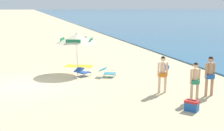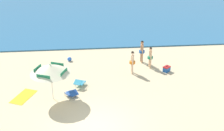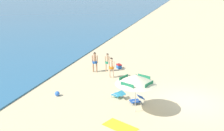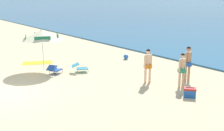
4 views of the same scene
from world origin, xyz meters
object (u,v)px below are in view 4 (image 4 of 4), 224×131
object	(u,v)px
beach_umbrella_striped_main	(42,35)
person_standing_near_shore	(182,68)
beach_towel	(38,63)
lounge_chair_beside_umbrella	(80,67)
person_standing_beside	(188,61)
beach_ball	(126,57)
person_wading_in	(148,63)
lounge_chair_under_umbrella	(54,69)
cooler_box	(190,92)

from	to	relation	value
beach_umbrella_striped_main	person_standing_near_shore	bearing A→B (deg)	29.27
beach_towel	lounge_chair_beside_umbrella	bearing A→B (deg)	16.22
person_standing_beside	beach_towel	bearing A→B (deg)	-151.85
person_standing_near_shore	beach_ball	size ratio (longest dim) A/B	4.90
beach_ball	beach_towel	size ratio (longest dim) A/B	0.18
lounge_chair_beside_umbrella	person_wading_in	world-z (taller)	person_wading_in
beach_umbrella_striped_main	lounge_chair_under_umbrella	world-z (taller)	beach_umbrella_striped_main
lounge_chair_under_umbrella	person_standing_near_shore	distance (m)	6.69
lounge_chair_beside_umbrella	beach_ball	distance (m)	4.10
person_standing_near_shore	cooler_box	size ratio (longest dim) A/B	2.66
lounge_chair_beside_umbrella	cooler_box	bearing A→B (deg)	14.47
cooler_box	beach_towel	size ratio (longest dim) A/B	0.34
person_standing_beside	cooler_box	bearing A→B (deg)	-49.01
person_wading_in	beach_towel	distance (m)	7.60
lounge_chair_under_umbrella	beach_towel	world-z (taller)	lounge_chair_under_umbrella
cooler_box	beach_umbrella_striped_main	bearing A→B (deg)	-158.86
person_standing_beside	person_wading_in	xyz separation A→B (m)	(-0.98, -1.76, -0.04)
lounge_chair_under_umbrella	beach_towel	xyz separation A→B (m)	(-2.95, 0.31, -0.27)
lounge_chair_under_umbrella	person_standing_near_shore	world-z (taller)	person_standing_near_shore
beach_ball	lounge_chair_under_umbrella	bearing A→B (deg)	-86.46
beach_umbrella_striped_main	cooler_box	bearing A→B (deg)	21.14
beach_umbrella_striped_main	person_standing_near_shore	size ratio (longest dim) A/B	1.91
person_wading_in	cooler_box	world-z (taller)	person_wading_in
beach_umbrella_striped_main	lounge_chair_under_umbrella	xyz separation A→B (m)	(1.11, 0.11, -1.74)
beach_ball	cooler_box	bearing A→B (deg)	-19.20
person_standing_near_shore	lounge_chair_beside_umbrella	bearing A→B (deg)	-155.35
beach_umbrella_striped_main	lounge_chair_beside_umbrella	bearing A→B (deg)	41.56
person_standing_beside	person_wading_in	bearing A→B (deg)	-119.28
beach_ball	beach_towel	world-z (taller)	beach_ball
beach_umbrella_striped_main	beach_ball	size ratio (longest dim) A/B	9.38
person_standing_beside	beach_towel	size ratio (longest dim) A/B	0.96
beach_umbrella_striped_main	beach_ball	distance (m)	5.79
lounge_chair_beside_umbrella	beach_towel	world-z (taller)	lounge_chair_beside_umbrella
lounge_chair_under_umbrella	cooler_box	world-z (taller)	lounge_chair_under_umbrella
lounge_chair_under_umbrella	person_standing_near_shore	size ratio (longest dim) A/B	0.64
cooler_box	person_wading_in	bearing A→B (deg)	-179.53
person_standing_near_shore	person_standing_beside	bearing A→B (deg)	114.04
lounge_chair_beside_umbrella	beach_ball	xyz separation A→B (m)	(-0.80, 4.02, -0.11)
beach_umbrella_striped_main	person_standing_beside	size ratio (longest dim) A/B	1.77
beach_umbrella_striped_main	lounge_chair_under_umbrella	size ratio (longest dim) A/B	3.00
cooler_box	lounge_chair_under_umbrella	bearing A→B (deg)	-156.46
lounge_chair_under_umbrella	person_standing_beside	bearing A→B (deg)	42.05
beach_umbrella_striped_main	beach_ball	world-z (taller)	beach_umbrella_striped_main
lounge_chair_beside_umbrella	cooler_box	world-z (taller)	lounge_chair_beside_umbrella
person_standing_beside	cooler_box	world-z (taller)	person_standing_beside
person_standing_beside	person_standing_near_shore	bearing A→B (deg)	-65.96
beach_ball	beach_umbrella_striped_main	bearing A→B (deg)	-98.23
beach_umbrella_striped_main	person_standing_near_shore	distance (m)	7.74
lounge_chair_under_umbrella	person_standing_near_shore	bearing A→B (deg)	33.17
beach_towel	beach_umbrella_striped_main	bearing A→B (deg)	-12.68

